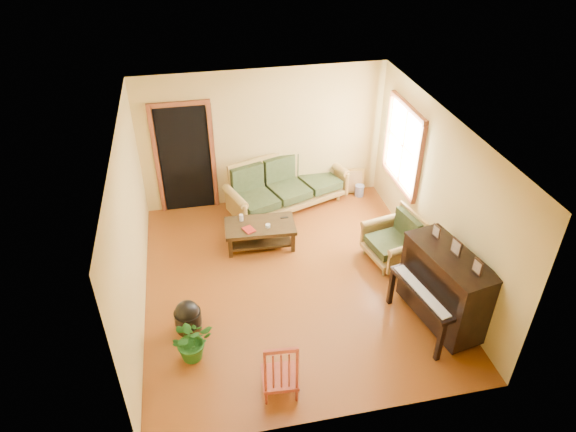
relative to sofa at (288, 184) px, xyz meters
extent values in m
plane|color=#602B0C|center=(-0.38, -2.13, -0.49)|extent=(5.00, 5.00, 0.00)
cube|color=black|center=(-1.83, 0.35, 0.54)|extent=(1.08, 0.16, 2.05)
cube|color=white|center=(1.83, -0.83, 1.01)|extent=(0.12, 1.36, 1.46)
cube|color=olive|center=(0.00, 0.00, 0.00)|extent=(2.46, 1.66, 0.98)
cube|color=black|center=(-0.71, -1.11, -0.27)|extent=(1.21, 0.71, 0.43)
cube|color=olive|center=(1.32, -1.95, -0.05)|extent=(0.99, 1.02, 0.87)
cube|color=black|center=(1.50, -3.40, 0.11)|extent=(1.04, 1.48, 1.19)
cylinder|color=black|center=(-2.01, -2.84, -0.31)|extent=(0.49, 0.49, 0.36)
cube|color=maroon|center=(-0.95, -4.11, -0.02)|extent=(0.47, 0.51, 0.93)
cube|color=#AD8739|center=(1.38, 0.23, -0.22)|extent=(0.42, 0.15, 0.54)
cylinder|color=#3745A5|center=(1.47, 0.10, -0.37)|extent=(0.22, 0.22, 0.23)
imported|color=#1F5819|center=(-1.97, -3.36, -0.18)|extent=(0.65, 0.60, 0.61)
imported|color=maroon|center=(-0.99, -1.27, -0.05)|extent=(0.23, 0.26, 0.02)
cylinder|color=silver|center=(-1.00, -0.93, 0.00)|extent=(0.08, 0.08, 0.12)
cylinder|color=silver|center=(-0.59, -1.22, -0.03)|extent=(0.11, 0.11, 0.06)
cube|color=black|center=(-0.27, -1.00, -0.05)|extent=(0.14, 0.04, 0.01)
camera|label=1|loc=(-1.67, -8.14, 4.88)|focal=32.00mm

